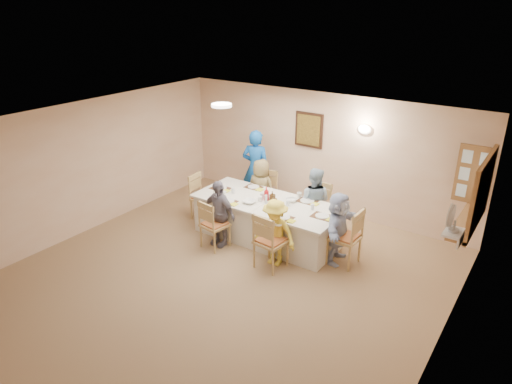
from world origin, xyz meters
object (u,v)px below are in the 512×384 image
Objects in this scene: dining_table at (267,220)px; chair_back_left at (264,194)px; chair_front_left at (215,224)px; chair_front_right at (271,240)px; diner_front_left at (219,213)px; condiment_ketchup at (266,194)px; serving_hatch at (481,193)px; diner_back_right at (314,201)px; chair_right_end at (345,236)px; caregiver at (256,168)px; diner_right_end at (338,228)px; chair_back_right at (316,208)px; diner_back_left at (261,189)px; desk_fan at (453,221)px; diner_front_right at (275,233)px; chair_left_end at (204,197)px.

chair_back_left is (-0.60, 0.80, 0.10)m from dining_table.
chair_front_right reaches higher than chair_front_left.
diner_front_left is 0.94m from condiment_ketchup.
serving_hatch is 3.30m from chair_front_right.
serving_hatch is 1.13× the size of diner_back_right.
chair_right_end is 0.61× the size of caregiver.
condiment_ketchup is at bearing 82.04° from diner_right_end.
condiment_ketchup is at bearing -126.91° from chair_back_right.
diner_back_left is 1.20m from diner_back_right.
chair_front_right is 2.58m from caregiver.
chair_right_end reaches higher than chair_back_right.
serving_hatch reaches higher than diner_back_left.
desk_fan is at bearing -11.61° from dining_table.
diner_front_left is (-0.60, -0.68, 0.24)m from dining_table.
dining_table is 2.97× the size of chair_front_left.
chair_front_right is at bearing -171.63° from chair_front_left.
desk_fan is 4.27m from chair_back_left.
chair_front_right is 0.81× the size of diner_front_left.
dining_table is 2.70× the size of chair_right_end.
caregiver reaches higher than chair_back_left.
chair_front_right is at bearing -48.25° from chair_right_end.
chair_front_left is (-3.87, -0.13, -1.08)m from desk_fan.
diner_back_left is 0.75× the size of caregiver.
diner_front_right is 0.70× the size of caregiver.
dining_table is 2.08× the size of diner_back_right.
desk_fan is at bearing -0.95° from diner_front_right.
diner_back_right is 1.81m from diner_front_left.
diner_back_left is (0.00, 1.48, 0.16)m from chair_front_left.
chair_right_end is (2.15, 0.80, 0.05)m from chair_front_left.
chair_left_end is 1.31m from caregiver.
caregiver is (-0.45, 1.95, 0.38)m from chair_front_left.
serving_hatch is at bearing 10.84° from condiment_ketchup.
chair_front_right is 3.83× the size of condiment_ketchup.
desk_fan reaches higher than chair_front_right.
diner_front_right is (-0.95, -0.68, 0.08)m from chair_right_end.
diner_back_right is at bearing -15.42° from chair_back_left.
diner_back_left reaches higher than chair_right_end.
dining_table is at bearing -32.87° from condiment_ketchup.
chair_left_end is at bearing 6.44° from diner_back_right.
chair_back_left is 1.02× the size of chair_front_left.
diner_front_right reaches higher than chair_left_end.
chair_back_left is 1.49m from diner_front_left.
caregiver is (0.50, 1.15, 0.37)m from chair_left_end.
serving_hatch is 3.22m from diner_front_right.
chair_front_right is at bearing -62.84° from chair_back_left.
serving_hatch is at bearing 160.96° from caregiver.
chair_back_left is 0.81× the size of diner_front_right.
chair_back_right is 1.09m from condiment_ketchup.
chair_front_right is (-2.78, -1.48, -1.00)m from serving_hatch.
diner_right_end is at bearing 129.22° from diner_back_right.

